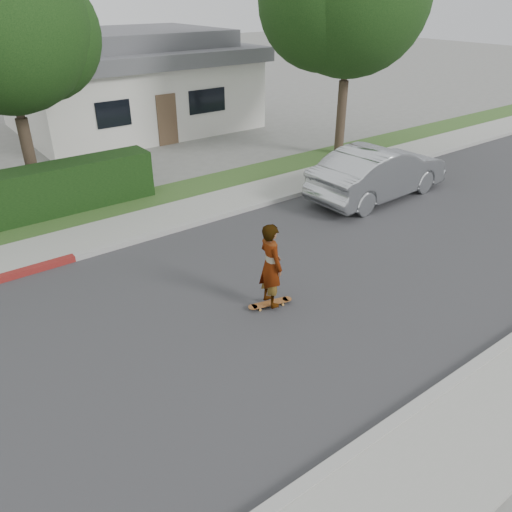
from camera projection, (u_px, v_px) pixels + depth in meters
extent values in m
plane|color=slate|center=(97.00, 365.00, 8.90)|extent=(120.00, 120.00, 0.00)
cube|color=#2D2D30|center=(97.00, 365.00, 8.90)|extent=(60.00, 8.00, 0.01)
cube|color=#9E9E99|center=(32.00, 270.00, 11.76)|extent=(60.00, 0.20, 0.15)
cube|color=gray|center=(22.00, 256.00, 12.40)|extent=(60.00, 1.60, 0.12)
cube|color=#2D4C1E|center=(7.00, 234.00, 13.54)|extent=(60.00, 1.60, 0.10)
cylinder|color=#33261C|center=(30.00, 159.00, 15.45)|extent=(0.36, 0.36, 2.52)
cylinder|color=#33261C|center=(16.00, 96.00, 14.55)|extent=(0.24, 0.24, 2.10)
sphere|color=black|center=(0.00, 25.00, 13.66)|extent=(4.80, 4.80, 4.80)
sphere|color=black|center=(34.00, 35.00, 14.49)|extent=(3.84, 3.84, 3.84)
cylinder|color=#33261C|center=(341.00, 119.00, 19.38)|extent=(0.36, 0.36, 2.88)
cylinder|color=#33261C|center=(346.00, 60.00, 18.36)|extent=(0.24, 0.24, 2.40)
sphere|color=black|center=(326.00, 0.00, 17.29)|extent=(4.76, 4.76, 4.76)
sphere|color=black|center=(361.00, 3.00, 18.16)|extent=(4.48, 4.48, 4.48)
cube|color=beige|center=(130.00, 94.00, 23.70)|extent=(10.00, 8.00, 3.00)
cube|color=#4C4C51|center=(126.00, 53.00, 22.85)|extent=(10.60, 8.60, 0.60)
cube|color=#4C4C51|center=(124.00, 39.00, 22.56)|extent=(8.40, 6.40, 0.80)
cube|color=black|center=(113.00, 114.00, 19.50)|extent=(1.40, 0.06, 1.00)
cube|color=black|center=(207.00, 101.00, 21.76)|extent=(1.80, 0.06, 1.00)
cube|color=brown|center=(167.00, 120.00, 20.97)|extent=(0.90, 0.06, 2.10)
cylinder|color=gold|center=(260.00, 310.00, 10.37)|extent=(0.06, 0.04, 0.05)
cylinder|color=gold|center=(257.00, 306.00, 10.49)|extent=(0.06, 0.04, 0.05)
cylinder|color=gold|center=(283.00, 304.00, 10.55)|extent=(0.06, 0.04, 0.05)
cylinder|color=gold|center=(280.00, 301.00, 10.67)|extent=(0.06, 0.04, 0.05)
cube|color=silver|center=(259.00, 306.00, 10.41)|extent=(0.08, 0.16, 0.02)
cube|color=silver|center=(281.00, 301.00, 10.59)|extent=(0.08, 0.16, 0.02)
cube|color=brown|center=(270.00, 303.00, 10.49)|extent=(0.81, 0.38, 0.02)
cylinder|color=brown|center=(253.00, 307.00, 10.36)|extent=(0.23, 0.23, 0.02)
cylinder|color=brown|center=(287.00, 299.00, 10.63)|extent=(0.23, 0.23, 0.02)
imported|color=white|center=(271.00, 265.00, 10.06)|extent=(0.51, 0.71, 1.81)
imported|color=#A7AAAE|center=(379.00, 172.00, 15.70)|extent=(5.07, 1.97, 1.65)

